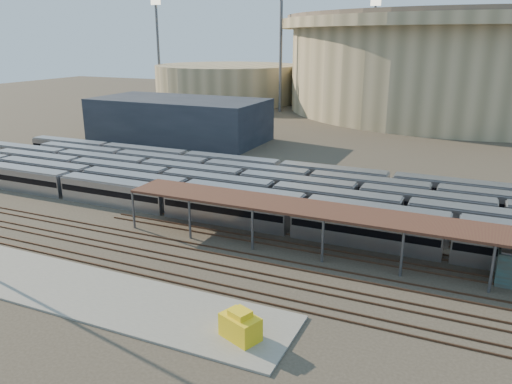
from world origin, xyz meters
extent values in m
plane|color=#383026|center=(0.00, 0.00, 0.00)|extent=(420.00, 420.00, 0.00)
cube|color=gray|center=(-5.00, -15.00, 0.10)|extent=(50.00, 9.00, 0.20)
cube|color=#A4A3A8|center=(-7.24, 8.00, 1.80)|extent=(112.00, 2.90, 3.60)
cube|color=#A4A3A8|center=(-6.75, 12.20, 1.80)|extent=(112.00, 2.90, 3.60)
cube|color=#A4A3A8|center=(5.68, 16.40, 1.80)|extent=(112.00, 2.90, 3.60)
cube|color=#A4A3A8|center=(-1.55, 20.60, 1.80)|extent=(112.00, 2.90, 3.60)
cube|color=#A4A3A8|center=(8.49, 24.80, 1.80)|extent=(112.00, 2.90, 3.60)
cube|color=#A4A3A8|center=(1.71, 29.00, 1.80)|extent=(112.00, 2.90, 3.60)
cylinder|color=#525357|center=(-8.00, 1.30, 2.50)|extent=(0.30, 0.30, 5.00)
cylinder|color=#525357|center=(-8.00, 6.70, 2.50)|extent=(0.30, 0.30, 5.00)
cylinder|color=#525357|center=(0.57, 1.30, 2.50)|extent=(0.30, 0.30, 5.00)
cylinder|color=#525357|center=(0.57, 6.70, 2.50)|extent=(0.30, 0.30, 5.00)
cylinder|color=#525357|center=(9.14, 1.30, 2.50)|extent=(0.30, 0.30, 5.00)
cylinder|color=#525357|center=(9.14, 6.70, 2.50)|extent=(0.30, 0.30, 5.00)
cylinder|color=#525357|center=(17.71, 1.30, 2.50)|extent=(0.30, 0.30, 5.00)
cylinder|color=#525357|center=(17.71, 6.70, 2.50)|extent=(0.30, 0.30, 5.00)
cylinder|color=#525357|center=(26.29, 1.30, 2.50)|extent=(0.30, 0.30, 5.00)
cylinder|color=#525357|center=(26.29, 6.70, 2.50)|extent=(0.30, 0.30, 5.00)
cylinder|color=#525357|center=(34.86, 1.30, 2.50)|extent=(0.30, 0.30, 5.00)
cylinder|color=#525357|center=(34.86, 6.70, 2.50)|extent=(0.30, 0.30, 5.00)
cube|color=#3E1F19|center=(22.00, 4.00, 5.15)|extent=(60.00, 6.00, 0.30)
cube|color=#4C3323|center=(0.00, -1.75, 0.09)|extent=(170.00, 0.12, 0.18)
cube|color=#4C3323|center=(0.00, -0.25, 0.09)|extent=(170.00, 0.12, 0.18)
cube|color=#4C3323|center=(0.00, -5.75, 0.09)|extent=(170.00, 0.12, 0.18)
cube|color=#4C3323|center=(0.00, -4.25, 0.09)|extent=(170.00, 0.12, 0.18)
cube|color=#4C3323|center=(0.00, -9.75, 0.09)|extent=(170.00, 0.12, 0.18)
cube|color=#4C3323|center=(0.00, -8.25, 0.09)|extent=(170.00, 0.12, 0.18)
cylinder|color=tan|center=(25.00, 140.00, 14.00)|extent=(116.00, 116.00, 28.00)
cylinder|color=tan|center=(25.00, 140.00, 29.50)|extent=(124.00, 124.00, 3.00)
cylinder|color=brown|center=(25.00, 140.00, 31.75)|extent=(120.00, 120.00, 1.50)
cylinder|color=tan|center=(-60.00, 130.00, 7.00)|extent=(56.00, 56.00, 14.00)
cube|color=#1E232D|center=(-35.00, 55.00, 5.00)|extent=(42.00, 20.00, 10.00)
cylinder|color=#525357|center=(-30.00, 110.00, 18.00)|extent=(1.00, 1.00, 36.00)
cylinder|color=#525357|center=(-85.00, 120.00, 18.00)|extent=(1.00, 1.00, 36.00)
cube|color=#FFF2CC|center=(-85.00, 120.00, 37.20)|extent=(4.00, 0.60, 2.40)
cylinder|color=#525357|center=(-10.00, 160.00, 18.00)|extent=(1.00, 1.00, 36.00)
cube|color=#FFF2CC|center=(-10.00, 160.00, 37.20)|extent=(4.00, 0.60, 2.40)
cube|color=yellow|center=(15.93, -16.06, 1.22)|extent=(3.80, 3.11, 2.04)
camera|label=1|loc=(31.81, -48.47, 24.11)|focal=35.00mm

